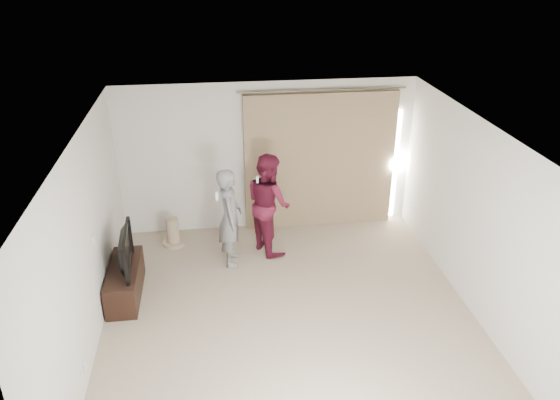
% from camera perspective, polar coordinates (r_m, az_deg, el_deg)
% --- Properties ---
extents(floor, '(5.50, 5.50, 0.00)m').
position_cam_1_polar(floor, '(7.55, 1.12, -12.37)').
color(floor, tan).
rests_on(floor, ground).
extents(wall_back, '(5.00, 0.04, 2.60)m').
position_cam_1_polar(wall_back, '(9.31, -1.32, 4.51)').
color(wall_back, beige).
rests_on(wall_back, ground).
extents(wall_left, '(0.04, 5.50, 2.60)m').
position_cam_1_polar(wall_left, '(6.95, -19.70, -4.84)').
color(wall_left, beige).
rests_on(wall_left, ground).
extents(ceiling, '(5.00, 5.50, 0.01)m').
position_cam_1_polar(ceiling, '(6.30, 1.32, 6.63)').
color(ceiling, white).
rests_on(ceiling, wall_back).
extents(curtain, '(2.80, 0.11, 2.46)m').
position_cam_1_polar(curtain, '(9.41, 4.28, 4.06)').
color(curtain, '#977F5D').
rests_on(curtain, ground).
extents(tv_console, '(0.42, 1.21, 0.47)m').
position_cam_1_polar(tv_console, '(8.18, -15.88, -8.19)').
color(tv_console, black).
rests_on(tv_console, ground).
extents(tv, '(0.18, 0.98, 0.56)m').
position_cam_1_polar(tv, '(7.91, -16.32, -5.09)').
color(tv, black).
rests_on(tv, tv_console).
extents(scratching_post, '(0.37, 0.37, 0.49)m').
position_cam_1_polar(scratching_post, '(9.30, -11.12, -3.52)').
color(scratching_post, tan).
rests_on(scratching_post, ground).
extents(person_man, '(0.41, 0.59, 1.59)m').
position_cam_1_polar(person_man, '(8.40, -5.25, -1.82)').
color(person_man, slate).
rests_on(person_man, ground).
extents(person_woman, '(0.91, 1.00, 1.67)m').
position_cam_1_polar(person_woman, '(8.73, -1.22, -0.31)').
color(person_woman, '#591428').
rests_on(person_woman, ground).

